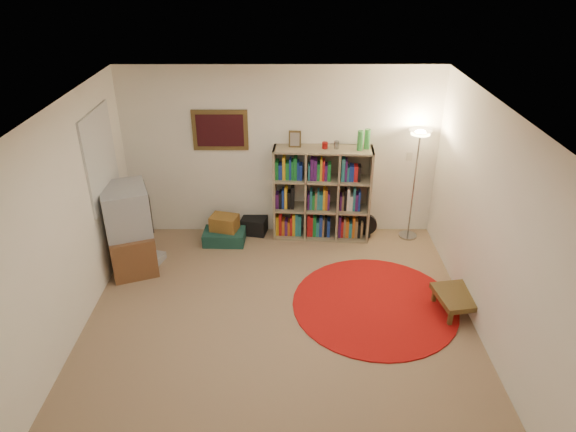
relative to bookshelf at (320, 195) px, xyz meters
name	(u,v)px	position (x,y,z in m)	size (l,w,h in m)	color
room	(273,227)	(-0.63, -2.02, 0.58)	(4.54, 4.54, 2.54)	#8C6F52
bookshelf	(320,195)	(0.00, 0.00, 0.00)	(1.42, 0.50, 1.67)	#88795B
floor_lamp	(418,149)	(1.34, -0.04, 0.71)	(0.36, 0.36, 1.67)	#97989B
floor_fan	(366,226)	(0.69, -0.05, -0.49)	(0.33, 0.19, 0.38)	black
tv_stand	(129,230)	(-2.57, -0.84, -0.11)	(0.81, 0.95, 1.17)	brown
dvd_box	(152,258)	(-2.36, -0.72, -0.62)	(0.36, 0.33, 0.10)	#9E9EA2
suitcase	(224,237)	(-1.41, -0.22, -0.58)	(0.61, 0.41, 0.19)	#153A33
wicker_basket	(224,223)	(-1.40, -0.17, -0.37)	(0.44, 0.36, 0.22)	brown
duffel_bag	(254,225)	(-0.98, 0.08, -0.55)	(0.42, 0.37, 0.25)	black
red_rug	(374,304)	(0.58, -1.71, -0.67)	(2.00, 2.00, 0.02)	#9A0C0B
side_table	(461,297)	(1.58, -1.84, -0.46)	(0.64, 0.64, 0.26)	#473519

